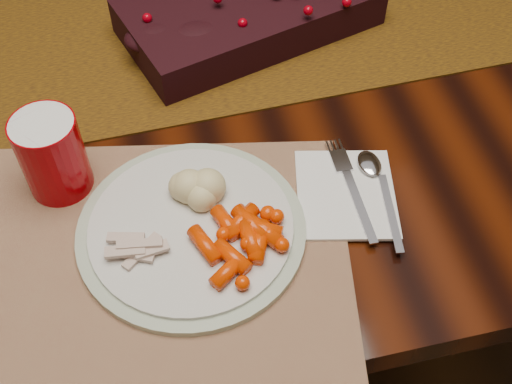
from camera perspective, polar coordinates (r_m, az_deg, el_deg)
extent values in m
plane|color=black|center=(1.56, -3.72, -10.17)|extent=(5.00, 5.00, 0.00)
cube|color=black|center=(1.24, -4.59, -1.93)|extent=(1.80, 1.00, 0.75)
cube|color=#50290C|center=(1.01, -9.47, 13.26)|extent=(1.88, 0.45, 0.00)
cube|color=brown|center=(0.74, -11.21, -6.51)|extent=(0.56, 0.45, 0.00)
cylinder|color=silver|center=(0.75, -5.77, -3.28)|extent=(0.28, 0.28, 0.01)
cube|color=white|center=(0.79, 7.98, -0.15)|extent=(0.15, 0.16, 0.00)
cylinder|color=#980006|center=(0.79, -17.65, 3.14)|extent=(0.09, 0.09, 0.11)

